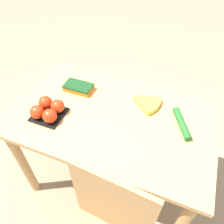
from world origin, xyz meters
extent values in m
plane|color=gray|center=(0.00, 0.00, 0.00)|extent=(12.00, 12.00, 0.00)
cube|color=tan|center=(0.00, 0.00, 0.73)|extent=(1.19, 0.73, 0.03)
cylinder|color=tan|center=(-0.53, -0.31, 0.36)|extent=(0.06, 0.06, 0.72)
cylinder|color=tan|center=(0.53, -0.31, 0.36)|extent=(0.06, 0.06, 0.72)
cylinder|color=tan|center=(0.53, 0.31, 0.36)|extent=(0.06, 0.06, 0.72)
cube|color=tan|center=(-0.19, 0.47, 0.70)|extent=(0.39, 0.05, 0.48)
sphere|color=brown|center=(-0.09, -0.18, 0.76)|extent=(0.03, 0.03, 0.03)
cylinder|color=yellow|center=(-0.15, -0.13, 0.76)|extent=(0.14, 0.13, 0.03)
cylinder|color=yellow|center=(-0.16, -0.14, 0.76)|extent=(0.15, 0.11, 0.03)
cylinder|color=yellow|center=(-0.16, -0.16, 0.76)|extent=(0.16, 0.08, 0.03)
cylinder|color=yellow|center=(-0.16, -0.17, 0.76)|extent=(0.16, 0.06, 0.03)
cylinder|color=yellow|center=(-0.17, -0.19, 0.76)|extent=(0.16, 0.04, 0.03)
cylinder|color=yellow|center=(-0.16, -0.20, 0.76)|extent=(0.16, 0.07, 0.03)
cube|color=black|center=(0.34, 0.13, 0.75)|extent=(0.18, 0.18, 0.01)
sphere|color=red|center=(0.30, 0.09, 0.80)|extent=(0.08, 0.08, 0.08)
sphere|color=red|center=(0.39, 0.09, 0.80)|extent=(0.08, 0.08, 0.08)
sphere|color=red|center=(0.30, 0.18, 0.80)|extent=(0.08, 0.08, 0.08)
sphere|color=red|center=(0.39, 0.18, 0.80)|extent=(0.08, 0.08, 0.08)
cube|color=orange|center=(0.29, -0.14, 0.77)|extent=(0.18, 0.10, 0.04)
cube|color=#19471E|center=(0.29, -0.14, 0.78)|extent=(0.18, 0.10, 0.01)
cylinder|color=#236028|center=(-0.39, -0.07, 0.77)|extent=(0.14, 0.22, 0.04)
camera|label=1|loc=(-0.33, 0.82, 1.68)|focal=35.00mm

